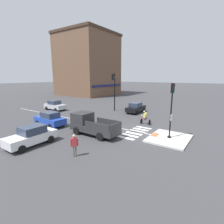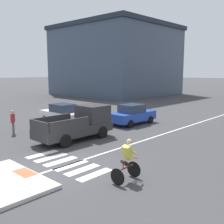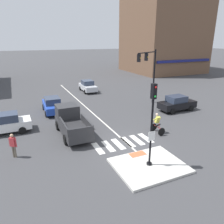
{
  "view_description": "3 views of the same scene",
  "coord_description": "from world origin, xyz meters",
  "views": [
    {
      "loc": [
        -15.3,
        -7.06,
        5.7
      ],
      "look_at": [
        0.68,
        4.0,
        1.63
      ],
      "focal_mm": 27.31,
      "sensor_mm": 36.0,
      "label": 1
    },
    {
      "loc": [
        9.77,
        -6.7,
        4.34
      ],
      "look_at": [
        -1.03,
        4.87,
        1.86
      ],
      "focal_mm": 42.28,
      "sensor_mm": 36.0,
      "label": 2
    },
    {
      "loc": [
        -6.76,
        -12.29,
        7.38
      ],
      "look_at": [
        0.03,
        2.61,
        1.81
      ],
      "focal_mm": 34.45,
      "sensor_mm": 36.0,
      "label": 3
    }
  ],
  "objects": [
    {
      "name": "car_blue_westbound_far",
      "position": [
        -3.5,
        9.99,
        0.81
      ],
      "size": [
        1.95,
        4.16,
        1.64
      ],
      "color": "#2347B7",
      "rests_on": "ground"
    },
    {
      "name": "crosswalk_stripe_e",
      "position": [
        1.21,
        0.55,
        0.0
      ],
      "size": [
        0.44,
        1.8,
        0.01
      ],
      "primitive_type": "cube",
      "color": "silver",
      "rests_on": "ground"
    },
    {
      "name": "crosswalk_stripe_c",
      "position": [
        -0.4,
        0.55,
        0.0
      ],
      "size": [
        0.44,
        1.8,
        0.01
      ],
      "primitive_type": "cube",
      "color": "silver",
      "rests_on": "ground"
    },
    {
      "name": "ground_plane",
      "position": [
        0.0,
        0.0,
        0.0
      ],
      "size": [
        300.0,
        300.0,
        0.0
      ],
      "primitive_type": "plane",
      "color": "#3D3D3F"
    },
    {
      "name": "crosswalk_stripe_f",
      "position": [
        2.01,
        0.55,
        0.0
      ],
      "size": [
        0.44,
        1.8,
        0.01
      ],
      "primitive_type": "cube",
      "color": "silver",
      "rests_on": "ground"
    },
    {
      "name": "car_silver_eastbound_distant",
      "position": [
        2.91,
        17.56,
        0.81
      ],
      "size": [
        1.9,
        4.13,
        1.64
      ],
      "color": "silver",
      "rests_on": "ground"
    },
    {
      "name": "crosswalk_stripe_b",
      "position": [
        -1.21,
        0.55,
        0.0
      ],
      "size": [
        0.44,
        1.8,
        0.01
      ],
      "primitive_type": "cube",
      "color": "silver",
      "rests_on": "ground"
    },
    {
      "name": "building_corner_left",
      "position": [
        25.8,
        30.61,
        9.35
      ],
      "size": [
        15.77,
        15.67,
        18.67
      ],
      "color": "brown",
      "rests_on": "ground"
    },
    {
      "name": "car_white_cross_left",
      "position": [
        -7.98,
        6.25,
        0.81
      ],
      "size": [
        4.11,
        1.86,
        1.64
      ],
      "color": "white",
      "rests_on": "ground"
    },
    {
      "name": "pedestrian_at_curb_left",
      "position": [
        -7.42,
        1.68,
        0.98
      ],
      "size": [
        0.44,
        0.4,
        1.67
      ],
      "color": "#6B6051",
      "rests_on": "ground"
    },
    {
      "name": "cyclist",
      "position": [
        3.38,
        1.01,
        0.87
      ],
      "size": [
        0.69,
        1.11,
        1.68
      ],
      "color": "black",
      "rests_on": "ground"
    },
    {
      "name": "tactile_pad_front",
      "position": [
        0.0,
        -1.55,
        0.15
      ],
      "size": [
        1.1,
        0.6,
        0.01
      ],
      "primitive_type": "cube",
      "color": "#DB5B38",
      "rests_on": "traffic_island"
    },
    {
      "name": "lane_centre_line",
      "position": [
        0.24,
        10.0,
        0.0
      ],
      "size": [
        0.14,
        28.0,
        0.01
      ],
      "primitive_type": "cube",
      "color": "silver",
      "rests_on": "ground"
    },
    {
      "name": "car_black_cross_right",
      "position": [
        8.84,
        5.03,
        0.81
      ],
      "size": [
        4.12,
        1.89,
        1.64
      ],
      "color": "black",
      "rests_on": "ground"
    },
    {
      "name": "crosswalk_stripe_a",
      "position": [
        -2.01,
        0.55,
        0.0
      ],
      "size": [
        0.44,
        1.8,
        0.01
      ],
      "primitive_type": "cube",
      "color": "silver",
      "rests_on": "ground"
    },
    {
      "name": "crosswalk_stripe_d",
      "position": [
        0.4,
        0.55,
        0.0
      ],
      "size": [
        0.44,
        1.8,
        0.01
      ],
      "primitive_type": "cube",
      "color": "silver",
      "rests_on": "ground"
    },
    {
      "name": "traffic_light_mast",
      "position": [
        7.17,
        8.1,
        4.33
      ],
      "size": [
        3.66,
        2.22,
        6.27
      ],
      "color": "black",
      "rests_on": "ground"
    },
    {
      "name": "traffic_island",
      "position": [
        0.0,
        -2.91,
        0.07
      ],
      "size": [
        4.17,
        3.42,
        0.15
      ],
      "primitive_type": "cube",
      "color": "beige",
      "rests_on": "ground"
    },
    {
      "name": "pickup_truck_charcoal_westbound_near",
      "position": [
        -3.03,
        4.0,
        0.98
      ],
      "size": [
        2.07,
        5.1,
        2.08
      ],
      "color": "#2D2D30",
      "rests_on": "ground"
    },
    {
      "name": "signal_pole",
      "position": [
        0.0,
        -2.92,
        3.14
      ],
      "size": [
        0.44,
        0.38,
        4.98
      ],
      "color": "black",
      "rests_on": "traffic_island"
    }
  ]
}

